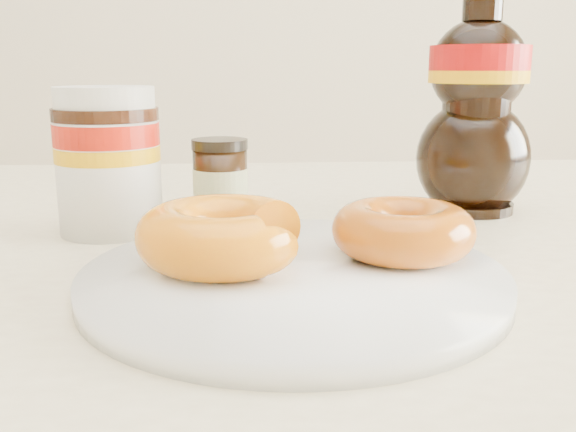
{
  "coord_description": "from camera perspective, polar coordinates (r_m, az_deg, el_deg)",
  "views": [
    {
      "loc": [
        -0.03,
        -0.37,
        0.89
      ],
      "look_at": [
        -0.0,
        0.06,
        0.79
      ],
      "focal_mm": 40.0,
      "sensor_mm": 36.0,
      "label": 1
    }
  ],
  "objects": [
    {
      "name": "dining_table",
      "position": [
        0.52,
        -0.2,
        -11.87
      ],
      "size": [
        1.4,
        0.9,
        0.75
      ],
      "color": "beige",
      "rests_on": "ground"
    },
    {
      "name": "plate",
      "position": [
        0.4,
        0.49,
        -5.5
      ],
      "size": [
        0.26,
        0.26,
        0.01
      ],
      "color": "white",
      "rests_on": "dining_table"
    },
    {
      "name": "donut_bitten",
      "position": [
        0.41,
        -5.81,
        -1.66
      ],
      "size": [
        0.15,
        0.15,
        0.04
      ],
      "primitive_type": "torus",
      "rotation": [
        0.0,
        0.0,
        0.43
      ],
      "color": "orange",
      "rests_on": "plate"
    },
    {
      "name": "donut_whole",
      "position": [
        0.43,
        10.19,
        -1.24
      ],
      "size": [
        0.1,
        0.1,
        0.03
      ],
      "primitive_type": "torus",
      "rotation": [
        0.0,
        0.0,
        0.1
      ],
      "color": "#973E09",
      "rests_on": "plate"
    },
    {
      "name": "nutella_jar",
      "position": [
        0.55,
        -15.71,
        5.26
      ],
      "size": [
        0.08,
        0.08,
        0.12
      ],
      "rotation": [
        0.0,
        0.0,
        -0.07
      ],
      "color": "white",
      "rests_on": "dining_table"
    },
    {
      "name": "syrup_bottle",
      "position": [
        0.63,
        16.42,
        9.8
      ],
      "size": [
        0.13,
        0.12,
        0.21
      ],
      "primitive_type": null,
      "rotation": [
        0.0,
        0.0,
        0.3
      ],
      "color": "black",
      "rests_on": "dining_table"
    },
    {
      "name": "dark_jar",
      "position": [
        0.55,
        -6.02,
        2.8
      ],
      "size": [
        0.05,
        0.05,
        0.08
      ],
      "rotation": [
        0.0,
        0.0,
        -0.4
      ],
      "color": "black",
      "rests_on": "dining_table"
    }
  ]
}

